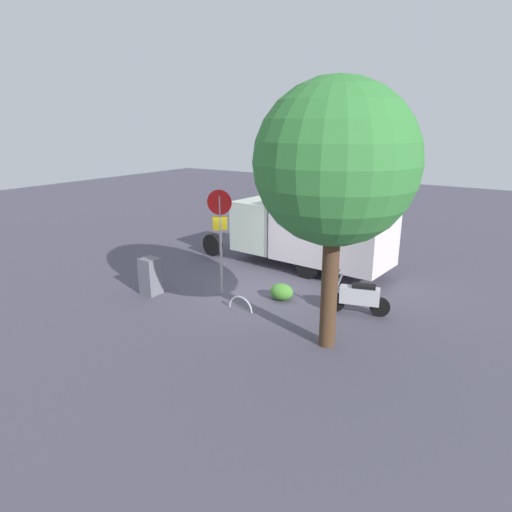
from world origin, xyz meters
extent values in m
plane|color=#4A4756|center=(0.00, 0.00, 0.00)|extent=(60.00, 60.00, 0.00)
cylinder|color=black|center=(-0.73, -3.92, 0.45)|extent=(0.92, 0.32, 0.90)
cylinder|color=black|center=(-0.58, -2.03, 0.45)|extent=(0.92, 0.32, 0.90)
cylinder|color=black|center=(3.80, -4.28, 0.45)|extent=(0.92, 0.32, 0.90)
cylinder|color=black|center=(3.95, -2.38, 0.45)|extent=(0.92, 0.32, 0.90)
cube|color=silver|center=(-1.05, -2.95, 1.68)|extent=(4.21, 2.51, 2.46)
cube|color=silver|center=(1.96, -3.18, 1.40)|extent=(1.96, 2.23, 1.90)
cube|color=black|center=(1.96, -3.18, 2.00)|extent=(1.97, 2.08, 0.60)
cylinder|color=black|center=(-2.55, 0.11, 0.28)|extent=(0.57, 0.26, 0.56)
cylinder|color=black|center=(-3.75, -0.24, 0.28)|extent=(0.57, 0.26, 0.56)
cube|color=silver|center=(-3.20, -0.08, 0.56)|extent=(1.15, 0.62, 0.48)
cube|color=black|center=(-3.29, -0.11, 0.83)|extent=(0.69, 0.45, 0.12)
cylinder|color=slate|center=(-2.60, 0.10, 0.83)|extent=(0.29, 0.15, 0.69)
cylinder|color=black|center=(-2.60, 0.10, 1.18)|extent=(0.19, 0.54, 0.04)
cylinder|color=#9E9EA3|center=(0.99, 0.85, 1.57)|extent=(0.08, 0.08, 3.14)
cylinder|color=red|center=(0.99, 0.87, 2.95)|extent=(0.71, 0.32, 0.76)
cube|color=yellow|center=(0.99, 0.87, 2.31)|extent=(0.33, 0.33, 0.44)
cylinder|color=#47301E|center=(-3.22, 2.11, 1.55)|extent=(0.39, 0.39, 3.11)
sphere|color=#337B36|center=(-3.22, 2.11, 4.39)|extent=(3.65, 3.65, 3.65)
cube|color=slate|center=(2.89, 2.06, 0.59)|extent=(0.58, 0.55, 1.17)
torus|color=#B7B7BC|center=(-0.22, 1.54, 0.00)|extent=(0.85, 0.08, 0.85)
ellipsoid|color=#46892F|center=(-0.82, 0.20, 0.25)|extent=(0.74, 0.61, 0.50)
camera|label=1|loc=(-7.20, 11.29, 5.22)|focal=31.23mm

